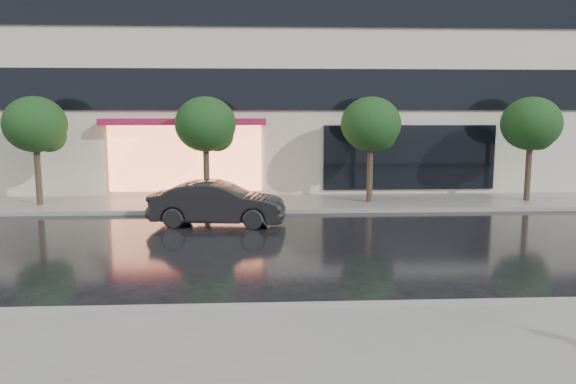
{
  "coord_description": "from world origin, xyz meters",
  "views": [
    {
      "loc": [
        -1.11,
        -10.41,
        3.52
      ],
      "look_at": [
        -0.35,
        3.96,
        1.4
      ],
      "focal_mm": 35.0,
      "sensor_mm": 36.0,
      "label": 1
    }
  ],
  "objects": [
    {
      "name": "sidewalk_near",
      "position": [
        0.0,
        -3.25,
        0.06
      ],
      "size": [
        60.0,
        4.5,
        0.12
      ],
      "primitive_type": "cube",
      "color": "slate",
      "rests_on": "ground"
    },
    {
      "name": "ground",
      "position": [
        0.0,
        0.0,
        0.0
      ],
      "size": [
        120.0,
        120.0,
        0.0
      ],
      "primitive_type": "plane",
      "color": "black",
      "rests_on": "ground"
    },
    {
      "name": "tree_mid_west",
      "position": [
        -2.94,
        10.03,
        2.92
      ],
      "size": [
        2.2,
        2.2,
        3.99
      ],
      "color": "#33261C",
      "rests_on": "ground"
    },
    {
      "name": "curb_near",
      "position": [
        0.0,
        -1.0,
        0.07
      ],
      "size": [
        60.0,
        0.25,
        0.14
      ],
      "primitive_type": "cube",
      "color": "gray",
      "rests_on": "ground"
    },
    {
      "name": "tree_far_west",
      "position": [
        -8.94,
        10.03,
        2.92
      ],
      "size": [
        2.2,
        2.2,
        3.99
      ],
      "color": "#33261C",
      "rests_on": "ground"
    },
    {
      "name": "sidewalk_far",
      "position": [
        0.0,
        10.25,
        0.06
      ],
      "size": [
        60.0,
        3.5,
        0.12
      ],
      "primitive_type": "cube",
      "color": "slate",
      "rests_on": "ground"
    },
    {
      "name": "tree_far_east",
      "position": [
        9.06,
        10.03,
        2.92
      ],
      "size": [
        2.2,
        2.2,
        3.99
      ],
      "color": "#33261C",
      "rests_on": "ground"
    },
    {
      "name": "parked_car",
      "position": [
        -2.36,
        6.61,
        0.67
      ],
      "size": [
        4.23,
        1.91,
        1.35
      ],
      "primitive_type": "imported",
      "rotation": [
        0.0,
        0.0,
        1.45
      ],
      "color": "black",
      "rests_on": "ground"
    },
    {
      "name": "curb_far",
      "position": [
        0.0,
        8.5,
        0.07
      ],
      "size": [
        60.0,
        0.25,
        0.14
      ],
      "primitive_type": "cube",
      "color": "gray",
      "rests_on": "ground"
    },
    {
      "name": "tree_mid_east",
      "position": [
        3.06,
        10.03,
        2.92
      ],
      "size": [
        2.2,
        2.2,
        3.99
      ],
      "color": "#33261C",
      "rests_on": "ground"
    }
  ]
}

